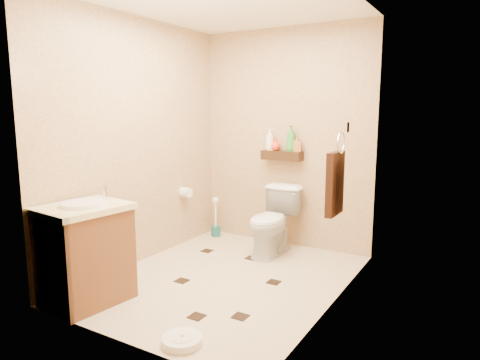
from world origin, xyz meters
The scene contains 19 objects.
ground centered at (0.00, 0.00, 0.00)m, with size 2.50×2.50×0.00m, color beige.
wall_back centered at (0.00, 1.25, 1.20)m, with size 2.00×0.04×2.40m, color tan.
wall_front centered at (0.00, -1.25, 1.20)m, with size 2.00×0.04×2.40m, color tan.
wall_left centered at (-1.00, 0.00, 1.20)m, with size 0.04×2.50×2.40m, color tan.
wall_right centered at (1.00, 0.00, 1.20)m, with size 0.04×2.50×2.40m, color tan.
ceiling centered at (0.00, 0.00, 2.40)m, with size 2.00×2.50×0.02m, color white.
wall_shelf centered at (0.00, 1.17, 1.02)m, with size 0.46×0.14×0.10m, color #371E0F.
floor_accents centered at (0.03, -0.04, 0.00)m, with size 1.18×1.42×0.01m.
toilet centered at (0.06, 0.83, 0.36)m, with size 0.40×0.70×0.71m, color white.
vanity centered at (-0.70, -0.95, 0.41)m, with size 0.60×0.70×0.91m.
bathroom_scale centered at (0.35, -1.07, 0.03)m, with size 0.34×0.34×0.05m.
toilet_brush centered at (-0.82, 1.07, 0.17)m, with size 0.11×0.11×0.48m.
towel_ring centered at (0.91, 0.25, 0.95)m, with size 0.12×0.30×0.76m.
toilet_paper centered at (-0.94, 0.65, 0.60)m, with size 0.12×0.11×0.12m.
bottle_a centered at (-0.15, 1.17, 1.19)m, with size 0.09×0.09×0.24m, color white.
bottle_b centered at (-0.13, 1.17, 1.14)m, with size 0.06×0.07×0.14m, color yellow.
bottle_c centered at (-0.08, 1.17, 1.14)m, with size 0.11×0.11×0.14m, color #F63B1C.
bottle_d centered at (0.11, 1.17, 1.21)m, with size 0.11×0.11×0.28m, color green.
bottle_e centered at (0.17, 1.17, 1.16)m, with size 0.08×0.08×0.17m, color #C47641.
Camera 1 is at (1.99, -3.10, 1.51)m, focal length 32.00 mm.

